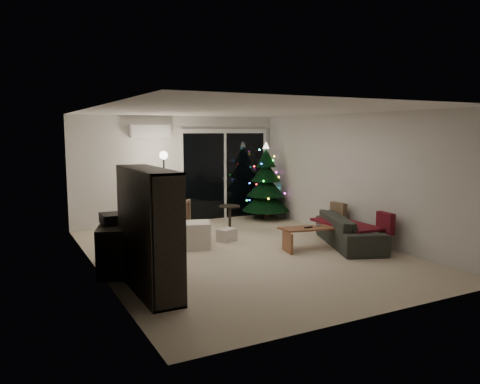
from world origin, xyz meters
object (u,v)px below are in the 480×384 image
object	(u,v)px
coffee_table	(315,238)
christmas_tree	(266,181)
bookshelf	(134,232)
armchair	(165,219)
media_cabinet	(115,247)
sofa	(350,230)

from	to	relation	value
coffee_table	christmas_tree	xyz separation A→B (m)	(0.69, 2.95, 0.74)
bookshelf	armchair	bearing A→B (deg)	44.41
armchair	christmas_tree	xyz separation A→B (m)	(2.88, 0.88, 0.55)
bookshelf	media_cabinet	xyz separation A→B (m)	(0.00, 1.15, -0.46)
media_cabinet	armchair	bearing A→B (deg)	69.52
media_cabinet	armchair	size ratio (longest dim) A/B	1.37
coffee_table	media_cabinet	bearing A→B (deg)	-172.68
bookshelf	armchair	distance (m)	3.26
media_cabinet	christmas_tree	bearing A→B (deg)	49.50
bookshelf	armchair	xyz separation A→B (m)	(1.39, 2.92, -0.44)
armchair	sofa	bearing A→B (deg)	-177.74
media_cabinet	christmas_tree	size ratio (longest dim) A/B	0.63
armchair	christmas_tree	distance (m)	3.06
media_cabinet	coffee_table	distance (m)	3.60
sofa	coffee_table	xyz separation A→B (m)	(-0.72, 0.12, -0.09)
bookshelf	coffee_table	bearing A→B (deg)	-6.78
media_cabinet	armchair	xyz separation A→B (m)	(1.39, 1.77, 0.02)
sofa	coffee_table	size ratio (longest dim) A/B	1.57
media_cabinet	sofa	bearing A→B (deg)	12.14
christmas_tree	bookshelf	bearing A→B (deg)	-138.38
armchair	media_cabinet	bearing A→B (deg)	91.02
christmas_tree	sofa	bearing A→B (deg)	-89.47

